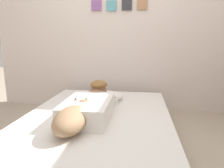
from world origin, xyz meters
TOP-DOWN VIEW (x-y plane):
  - ground_plane at (0.00, 0.00)m, footprint 11.75×11.75m
  - back_wall at (-0.00, 1.46)m, footprint 3.87×0.12m
  - bed at (-0.09, 0.27)m, footprint 1.47×1.97m
  - pillow at (-0.14, 0.78)m, footprint 0.52×0.32m
  - person_lying at (-0.16, 0.29)m, footprint 0.43×0.92m
  - dog at (-0.21, -0.13)m, footprint 0.26×0.57m
  - coffee_cup at (0.03, 0.61)m, footprint 0.12×0.09m
  - cell_phone at (-0.30, 0.07)m, footprint 0.07×0.14m

SIDE VIEW (x-z plane):
  - ground_plane at x=0.00m, z-range 0.00..0.00m
  - bed at x=-0.09m, z-range 0.00..0.32m
  - cell_phone at x=-0.30m, z-range 0.32..0.33m
  - coffee_cup at x=0.03m, z-range 0.32..0.39m
  - pillow at x=-0.14m, z-range 0.32..0.43m
  - dog at x=-0.21m, z-range 0.31..0.53m
  - person_lying at x=-0.16m, z-range 0.29..0.56m
  - back_wall at x=0.00m, z-range 0.00..2.50m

